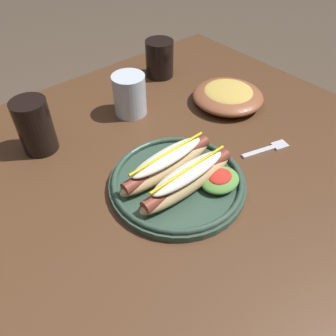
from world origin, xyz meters
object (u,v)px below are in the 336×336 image
object	(u,v)px
hot_dog_plate	(179,177)
extra_cup	(160,59)
side_bowl	(228,95)
soda_cup	(35,126)
fork	(269,149)
water_cup	(130,95)

from	to	relation	value
hot_dog_plate	extra_cup	bearing A→B (deg)	55.51
hot_dog_plate	side_bowl	size ratio (longest dim) A/B	1.47
soda_cup	extra_cup	world-z (taller)	soda_cup
hot_dog_plate	soda_cup	distance (m)	0.34
fork	extra_cup	world-z (taller)	extra_cup
fork	water_cup	distance (m)	0.37
side_bowl	extra_cup	bearing A→B (deg)	99.69
extra_cup	fork	bearing A→B (deg)	-94.05
hot_dog_plate	soda_cup	world-z (taller)	soda_cup
soda_cup	side_bowl	world-z (taller)	soda_cup
soda_cup	side_bowl	size ratio (longest dim) A/B	0.66
water_cup	extra_cup	world-z (taller)	extra_cup
hot_dog_plate	water_cup	bearing A→B (deg)	73.83
fork	soda_cup	size ratio (longest dim) A/B	0.95
soda_cup	extra_cup	distance (m)	0.44
water_cup	fork	bearing A→B (deg)	-64.98
fork	extra_cup	bearing A→B (deg)	102.51
side_bowl	fork	bearing A→B (deg)	-110.16
hot_dog_plate	extra_cup	world-z (taller)	extra_cup
water_cup	extra_cup	size ratio (longest dim) A/B	0.98
extra_cup	side_bowl	world-z (taller)	extra_cup
extra_cup	soda_cup	bearing A→B (deg)	-168.12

